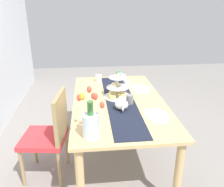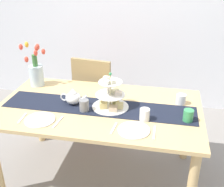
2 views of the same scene
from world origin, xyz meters
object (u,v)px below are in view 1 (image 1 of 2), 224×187
object	(u,v)px
tiered_cake_stand	(118,89)
mug_grey	(130,99)
tulip_vase	(91,122)
fork_left	(161,123)
fork_right	(143,93)
mug_orange	(119,76)
dinner_plate_left	(157,115)
teapot	(122,104)
cream_jug	(99,78)
knife_left	(153,109)
dining_table	(119,109)
dinner_plate_right	(140,88)
knife_right	(138,84)
mug_white_text	(126,84)
chair_left	(50,132)

from	to	relation	value
tiered_cake_stand	mug_grey	bearing A→B (deg)	-152.41
tulip_vase	fork_left	distance (m)	0.65
fork_right	mug_orange	distance (m)	0.57
dinner_plate_left	mug_orange	bearing A→B (deg)	10.83
teapot	mug_orange	xyz separation A→B (m)	(0.93, -0.10, -0.01)
cream_jug	mug_orange	xyz separation A→B (m)	(0.05, -0.27, 0.01)
tulip_vase	cream_jug	size ratio (longest dim) A/B	4.83
cream_jug	knife_left	size ratio (longest dim) A/B	0.50
dining_table	tiered_cake_stand	world-z (taller)	tiered_cake_stand
fork_right	dinner_plate_left	bearing A→B (deg)	180.00
cream_jug	dinner_plate_right	xyz separation A→B (m)	(-0.33, -0.48, -0.04)
teapot	dinner_plate_left	xyz separation A→B (m)	(-0.16, -0.31, -0.05)
fork_right	knife_right	world-z (taller)	same
tiered_cake_stand	cream_jug	size ratio (longest dim) A/B	3.58
mug_grey	mug_orange	world-z (taller)	mug_grey
knife_right	mug_white_text	world-z (taller)	mug_white_text
tiered_cake_stand	mug_grey	world-z (taller)	tiered_cake_stand
knife_right	knife_left	bearing A→B (deg)	180.00
teapot	knife_right	xyz separation A→B (m)	(0.69, -0.31, -0.06)
mug_grey	chair_left	bearing A→B (deg)	98.30
dining_table	tiered_cake_stand	xyz separation A→B (m)	(0.10, -0.00, 0.19)
tiered_cake_stand	cream_jug	world-z (taller)	tiered_cake_stand
dining_table	teapot	bearing A→B (deg)	180.00
knife_right	dinner_plate_left	bearing A→B (deg)	180.00
chair_left	fork_right	size ratio (longest dim) A/B	6.07
tulip_vase	knife_left	xyz separation A→B (m)	(0.45, -0.61, -0.13)
dinner_plate_left	fork_left	world-z (taller)	dinner_plate_left
mug_orange	dinner_plate_left	bearing A→B (deg)	-169.17
tiered_cake_stand	mug_orange	size ratio (longest dim) A/B	3.20
dinner_plate_left	knife_left	bearing A→B (deg)	0.00
chair_left	dinner_plate_left	bearing A→B (deg)	-99.59
fork_right	mug_grey	distance (m)	0.35
cream_jug	knife_right	distance (m)	0.52
dinner_plate_left	tulip_vase	bearing A→B (deg)	116.15
mug_grey	knife_right	bearing A→B (deg)	-19.77
tiered_cake_stand	dinner_plate_right	size ratio (longest dim) A/B	1.32
tulip_vase	fork_left	world-z (taller)	tulip_vase
knife_left	mug_white_text	xyz separation A→B (m)	(0.63, 0.16, 0.04)
fork_left	chair_left	bearing A→B (deg)	72.66
tulip_vase	mug_grey	bearing A→B (deg)	-34.63
chair_left	tulip_vase	xyz separation A→B (m)	(-0.47, -0.40, 0.35)
cream_jug	knife_left	xyz separation A→B (m)	(-0.90, -0.48, -0.04)
chair_left	tiered_cake_stand	xyz separation A→B (m)	(0.31, -0.71, 0.31)
dinner_plate_right	mug_orange	bearing A→B (deg)	28.84
knife_right	mug_grey	bearing A→B (deg)	160.23
dining_table	cream_jug	bearing A→B (deg)	14.98
chair_left	dinner_plate_right	bearing A→B (deg)	-61.76
tulip_vase	mug_orange	size ratio (longest dim) A/B	4.32
teapot	fork_right	distance (m)	0.51
cream_jug	knife_right	size ratio (longest dim) A/B	0.50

